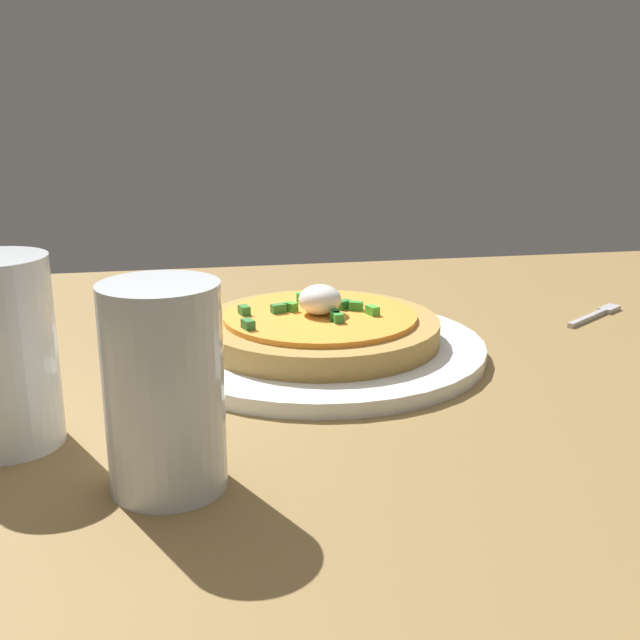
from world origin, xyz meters
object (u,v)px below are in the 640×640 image
(cup_near, at_px, (165,395))
(fork, at_px, (598,314))
(pizza, at_px, (320,327))
(cup_far, at_px, (2,365))
(plate, at_px, (320,348))

(cup_near, distance_m, fork, 0.54)
(pizza, bearing_deg, cup_near, 59.13)
(pizza, height_order, fork, pizza)
(cup_far, bearing_deg, fork, -158.86)
(pizza, relative_size, cup_near, 1.71)
(plate, xyz_separation_m, pizza, (0.00, 0.00, 0.02))
(plate, height_order, fork, plate)
(plate, relative_size, cup_far, 2.31)
(cup_near, relative_size, fork, 1.38)
(pizza, distance_m, fork, 0.32)
(cup_near, bearing_deg, plate, -120.88)
(plate, distance_m, pizza, 0.02)
(plate, bearing_deg, cup_near, 59.12)
(plate, relative_size, pizza, 1.38)
(fork, bearing_deg, cup_far, 166.02)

